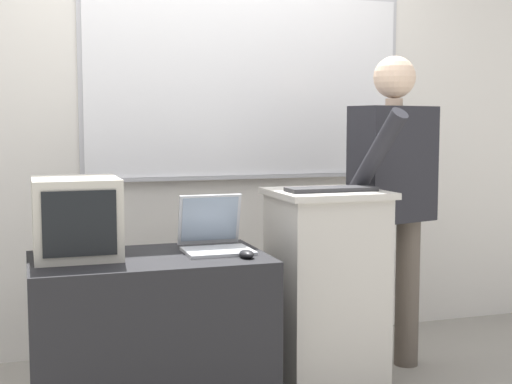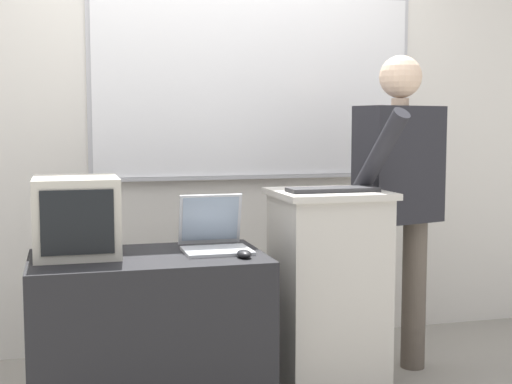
% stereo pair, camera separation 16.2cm
% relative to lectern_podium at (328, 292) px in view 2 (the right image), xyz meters
% --- Properties ---
extents(back_wall, '(6.40, 0.17, 2.68)m').
position_rel_lectern_podium_xyz_m(back_wall, '(-0.38, 0.99, 0.84)').
color(back_wall, silver).
rests_on(back_wall, ground_plane).
extents(lectern_podium, '(0.53, 0.51, 1.00)m').
position_rel_lectern_podium_xyz_m(lectern_podium, '(0.00, 0.00, 0.00)').
color(lectern_podium, '#BCB7AD').
rests_on(lectern_podium, ground_plane).
extents(side_desk, '(1.02, 0.62, 0.75)m').
position_rel_lectern_podium_xyz_m(side_desk, '(-0.88, -0.09, -0.13)').
color(side_desk, black).
rests_on(side_desk, ground_plane).
extents(person_presenter, '(0.63, 0.63, 1.67)m').
position_rel_lectern_podium_xyz_m(person_presenter, '(0.46, 0.19, 0.47)').
color(person_presenter, brown).
rests_on(person_presenter, ground_plane).
extents(laptop, '(0.30, 0.31, 0.25)m').
position_rel_lectern_podium_xyz_m(laptop, '(-0.57, -0.02, 0.31)').
color(laptop, '#B7BABF').
rests_on(laptop, side_desk).
extents(wireless_keyboard, '(0.43, 0.14, 0.02)m').
position_rel_lectern_podium_xyz_m(wireless_keyboard, '(-0.00, -0.06, 0.51)').
color(wireless_keyboard, '#2D2D30').
rests_on(wireless_keyboard, lectern_podium).
extents(computer_mouse_by_laptop, '(0.06, 0.10, 0.03)m').
position_rel_lectern_podium_xyz_m(computer_mouse_by_laptop, '(-0.48, -0.25, 0.26)').
color(computer_mouse_by_laptop, black).
rests_on(computer_mouse_by_laptop, side_desk).
extents(crt_monitor, '(0.36, 0.40, 0.34)m').
position_rel_lectern_podium_xyz_m(crt_monitor, '(-1.18, -0.00, 0.41)').
color(crt_monitor, '#BCB7A8').
rests_on(crt_monitor, side_desk).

